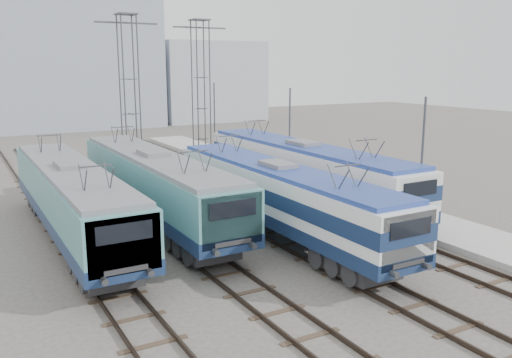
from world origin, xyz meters
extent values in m
plane|color=#514C47|center=(0.00, 0.00, 0.00)|extent=(160.00, 160.00, 0.00)
cube|color=#9E9E99|center=(10.20, 8.00, 0.15)|extent=(4.00, 70.00, 0.30)
cube|color=#152649|center=(-6.75, 9.76, 1.39)|extent=(2.87, 18.13, 0.60)
cube|color=teal|center=(-6.75, 9.76, 2.60)|extent=(2.82, 18.13, 1.81)
cube|color=teal|center=(-6.75, 1.05, 2.42)|extent=(2.59, 0.70, 2.05)
cube|color=slate|center=(-6.75, 9.76, 3.60)|extent=(2.59, 17.40, 0.20)
cube|color=#262628|center=(-6.75, 3.72, 0.63)|extent=(2.11, 3.63, 0.68)
cube|color=#262628|center=(-6.75, 15.81, 0.63)|extent=(2.11, 3.63, 0.68)
cube|color=#152649|center=(-2.25, 10.68, 1.42)|extent=(2.95, 18.63, 0.62)
cube|color=teal|center=(-2.25, 10.68, 2.66)|extent=(2.90, 18.63, 1.86)
cube|color=teal|center=(-2.25, 1.73, 2.48)|extent=(2.67, 0.72, 2.11)
cube|color=slate|center=(-2.25, 10.68, 3.70)|extent=(2.67, 17.88, 0.21)
cube|color=#262628|center=(-2.25, 4.47, 0.65)|extent=(2.17, 3.73, 0.70)
cube|color=#262628|center=(-2.25, 16.89, 0.65)|extent=(2.17, 3.73, 0.70)
cube|color=#152649|center=(2.25, 5.27, 1.37)|extent=(2.82, 17.78, 0.59)
cube|color=silver|center=(2.25, 5.27, 2.55)|extent=(2.77, 17.78, 1.78)
cube|color=#152649|center=(2.25, 5.27, 2.50)|extent=(2.81, 17.80, 0.69)
cube|color=silver|center=(2.25, -3.28, 2.37)|extent=(2.54, 0.69, 2.02)
cube|color=navy|center=(2.25, 5.27, 3.54)|extent=(2.54, 17.07, 0.20)
cube|color=#262628|center=(2.25, -0.66, 0.62)|extent=(2.07, 3.56, 0.67)
cube|color=#262628|center=(2.25, 11.19, 0.62)|extent=(2.07, 3.56, 0.67)
cube|color=#152649|center=(6.75, 9.66, 1.43)|extent=(2.97, 18.79, 0.63)
cube|color=silver|center=(6.75, 9.66, 2.69)|extent=(2.92, 18.79, 1.88)
cube|color=#152649|center=(6.75, 9.66, 2.63)|extent=(2.96, 18.81, 0.73)
cube|color=silver|center=(6.75, 0.63, 2.50)|extent=(2.69, 0.73, 2.13)
cube|color=navy|center=(6.75, 9.66, 3.73)|extent=(2.69, 18.04, 0.21)
cube|color=#262628|center=(6.75, 3.39, 0.65)|extent=(2.19, 3.76, 0.70)
cube|color=#262628|center=(6.75, 15.92, 0.65)|extent=(2.19, 3.76, 0.70)
cylinder|color=#3F4247|center=(-0.55, 21.45, 6.00)|extent=(0.10, 0.10, 12.00)
cylinder|color=#3F4247|center=(0.55, 21.45, 6.00)|extent=(0.10, 0.10, 12.00)
cylinder|color=#3F4247|center=(-0.55, 22.55, 6.00)|extent=(0.10, 0.10, 12.00)
cylinder|color=#3F4247|center=(0.55, 22.55, 6.00)|extent=(0.10, 0.10, 12.00)
cube|color=#3F4247|center=(0.00, 22.00, 11.40)|extent=(4.50, 0.12, 0.12)
cylinder|color=#3F4247|center=(5.95, 23.45, 6.00)|extent=(0.10, 0.10, 12.00)
cylinder|color=#3F4247|center=(7.05, 23.45, 6.00)|extent=(0.10, 0.10, 12.00)
cylinder|color=#3F4247|center=(5.95, 24.55, 6.00)|extent=(0.10, 0.10, 12.00)
cylinder|color=#3F4247|center=(7.05, 24.55, 6.00)|extent=(0.10, 0.10, 12.00)
cube|color=#3F4247|center=(6.50, 24.00, 11.40)|extent=(4.50, 0.12, 0.12)
cylinder|color=#3F4247|center=(8.60, 2.00, 3.50)|extent=(0.12, 0.12, 7.00)
cylinder|color=#3F4247|center=(8.60, 14.00, 3.50)|extent=(0.12, 0.12, 7.00)
cylinder|color=#3F4247|center=(8.60, 26.00, 3.50)|extent=(0.12, 0.12, 7.00)
cube|color=#8791A3|center=(4.00, 62.00, 9.00)|extent=(22.00, 14.00, 18.00)
cube|color=#989FA9|center=(24.00, 62.00, 6.00)|extent=(16.00, 12.00, 12.00)
camera|label=1|loc=(-11.56, -16.90, 8.49)|focal=38.00mm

